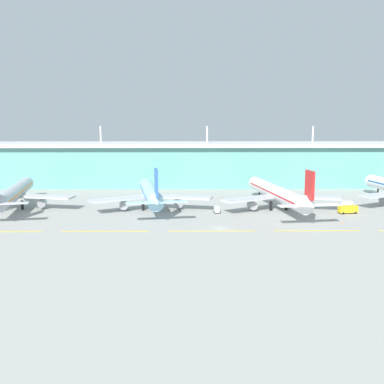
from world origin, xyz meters
name	(u,v)px	position (x,y,z in m)	size (l,w,h in m)	color
ground_plane	(220,228)	(0.00, 0.00, 0.00)	(600.00, 600.00, 0.00)	#9E9E99
terminal_building	(206,164)	(0.00, 99.28, 11.85)	(288.00, 34.00, 32.30)	#5B9E93
airliner_nearest	(14,193)	(-79.94, 33.40, 6.45)	(48.10, 66.37, 18.90)	#ADB2BC
airliner_near_middle	(151,194)	(-25.23, 31.84, 6.44)	(48.19, 59.41, 18.90)	#9ED1EA
airliner_far_middle	(278,194)	(25.16, 30.95, 6.46)	(48.30, 69.31, 18.90)	white
taxiway_stripe_mid_west	(106,231)	(-37.00, -3.83, 0.02)	(28.00, 0.70, 0.04)	yellow
taxiway_stripe_centre	(212,231)	(-3.00, -3.83, 0.02)	(28.00, 0.70, 0.04)	yellow
taxiway_stripe_mid_east	(317,231)	(31.00, -3.83, 0.02)	(28.00, 0.70, 0.04)	yellow
baggage_cart	(217,210)	(0.50, 24.56, 1.26)	(2.20, 3.71, 2.48)	silver
fuel_truck	(348,208)	(50.38, 22.92, 2.26)	(7.55, 3.86, 4.95)	gold
safety_cone_left_wingtip	(332,219)	(40.79, 11.04, 0.35)	(0.56, 0.56, 0.70)	orange
safety_cone_nose_front	(342,222)	(42.66, 6.43, 0.35)	(0.56, 0.56, 0.70)	orange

